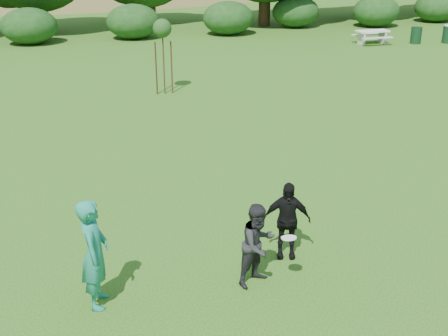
{
  "coord_description": "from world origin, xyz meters",
  "views": [
    {
      "loc": [
        -3.12,
        -7.77,
        5.86
      ],
      "look_at": [
        0.0,
        3.0,
        1.1
      ],
      "focal_mm": 45.0,
      "sensor_mm": 36.0,
      "label": 1
    }
  ],
  "objects_px": {
    "trash_can_lidded": "(448,33)",
    "player_black": "(287,220)",
    "player_teal": "(95,254)",
    "sapling": "(162,30)",
    "picnic_table": "(372,35)",
    "trash_can_near": "(416,35)",
    "player_grey": "(258,244)"
  },
  "relations": [
    {
      "from": "picnic_table",
      "to": "trash_can_lidded",
      "type": "xyz_separation_m",
      "value": [
        4.28,
        -0.84,
        0.02
      ]
    },
    {
      "from": "player_grey",
      "to": "player_black",
      "type": "xyz_separation_m",
      "value": [
        0.81,
        0.69,
        0.01
      ]
    },
    {
      "from": "player_grey",
      "to": "trash_can_near",
      "type": "height_order",
      "value": "player_grey"
    },
    {
      "from": "player_black",
      "to": "sapling",
      "type": "height_order",
      "value": "sapling"
    },
    {
      "from": "sapling",
      "to": "picnic_table",
      "type": "xyz_separation_m",
      "value": [
        12.96,
        6.91,
        -1.9
      ]
    },
    {
      "from": "trash_can_near",
      "to": "trash_can_lidded",
      "type": "xyz_separation_m",
      "value": [
        1.82,
        -0.35,
        0.09
      ]
    },
    {
      "from": "trash_can_near",
      "to": "sapling",
      "type": "distance_m",
      "value": 16.83
    },
    {
      "from": "player_grey",
      "to": "player_black",
      "type": "bearing_deg",
      "value": 14.13
    },
    {
      "from": "picnic_table",
      "to": "player_black",
      "type": "bearing_deg",
      "value": -123.82
    },
    {
      "from": "trash_can_near",
      "to": "sapling",
      "type": "height_order",
      "value": "sapling"
    },
    {
      "from": "trash_can_near",
      "to": "trash_can_lidded",
      "type": "relative_size",
      "value": 0.86
    },
    {
      "from": "player_teal",
      "to": "trash_can_lidded",
      "type": "height_order",
      "value": "player_teal"
    },
    {
      "from": "trash_can_near",
      "to": "picnic_table",
      "type": "relative_size",
      "value": 0.5
    },
    {
      "from": "sapling",
      "to": "picnic_table",
      "type": "bearing_deg",
      "value": 28.08
    },
    {
      "from": "player_grey",
      "to": "trash_can_lidded",
      "type": "relative_size",
      "value": 1.47
    },
    {
      "from": "player_teal",
      "to": "trash_can_near",
      "type": "distance_m",
      "value": 27.06
    },
    {
      "from": "player_teal",
      "to": "picnic_table",
      "type": "distance_m",
      "value": 25.76
    },
    {
      "from": "player_grey",
      "to": "picnic_table",
      "type": "xyz_separation_m",
      "value": [
        13.7,
        19.93,
        -0.25
      ]
    },
    {
      "from": "player_teal",
      "to": "trash_can_lidded",
      "type": "distance_m",
      "value": 28.12
    },
    {
      "from": "player_grey",
      "to": "picnic_table",
      "type": "height_order",
      "value": "player_grey"
    },
    {
      "from": "player_black",
      "to": "sapling",
      "type": "distance_m",
      "value": 12.43
    },
    {
      "from": "picnic_table",
      "to": "trash_can_lidded",
      "type": "bearing_deg",
      "value": -11.12
    },
    {
      "from": "player_black",
      "to": "trash_can_near",
      "type": "height_order",
      "value": "player_black"
    },
    {
      "from": "sapling",
      "to": "picnic_table",
      "type": "relative_size",
      "value": 1.58
    },
    {
      "from": "player_black",
      "to": "trash_can_near",
      "type": "bearing_deg",
      "value": 68.77
    },
    {
      "from": "player_teal",
      "to": "trash_can_lidded",
      "type": "bearing_deg",
      "value": -36.76
    },
    {
      "from": "sapling",
      "to": "trash_can_near",
      "type": "bearing_deg",
      "value": 22.6
    },
    {
      "from": "player_grey",
      "to": "player_black",
      "type": "distance_m",
      "value": 1.07
    },
    {
      "from": "player_teal",
      "to": "sapling",
      "type": "distance_m",
      "value": 13.42
    },
    {
      "from": "player_teal",
      "to": "player_grey",
      "type": "xyz_separation_m",
      "value": [
        2.8,
        -0.15,
        -0.2
      ]
    },
    {
      "from": "trash_can_lidded",
      "to": "player_black",
      "type": "bearing_deg",
      "value": -133.03
    },
    {
      "from": "player_teal",
      "to": "player_black",
      "type": "height_order",
      "value": "player_teal"
    }
  ]
}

